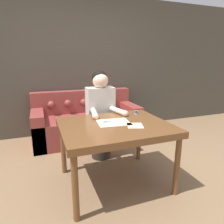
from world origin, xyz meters
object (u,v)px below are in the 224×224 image
(person, at_px, (101,115))
(thread_spool, at_px, (136,112))
(scissors, at_px, (109,122))
(dining_table, at_px, (115,130))
(couch, at_px, (86,122))

(person, bearing_deg, thread_spool, -43.31)
(scissors, relative_size, thread_spool, 4.75)
(dining_table, bearing_deg, person, 86.84)
(thread_spool, bearing_deg, dining_table, -143.53)
(person, bearing_deg, dining_table, -93.16)
(dining_table, height_order, thread_spool, thread_spool)
(couch, xyz_separation_m, thread_spool, (0.40, -1.21, 0.45))
(person, relative_size, thread_spool, 28.54)
(thread_spool, bearing_deg, person, 136.69)
(person, height_order, scissors, person)
(couch, relative_size, scissors, 8.77)
(scissors, height_order, thread_spool, thread_spool)
(person, bearing_deg, scissors, -98.03)
(dining_table, distance_m, person, 0.67)
(scissors, bearing_deg, couch, 87.69)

